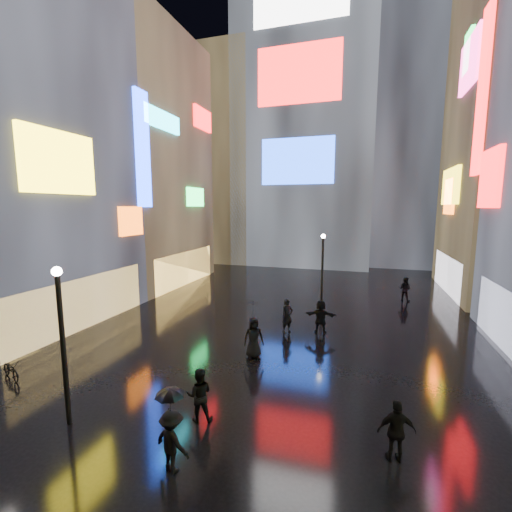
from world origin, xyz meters
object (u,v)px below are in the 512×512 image
at_px(lamp_near, 62,337).
at_px(lamp_far, 322,267).
at_px(bicycle, 11,369).
at_px(pedestrian_3, 397,431).

height_order(lamp_near, lamp_far, same).
height_order(lamp_far, bicycle, lamp_far).
height_order(lamp_near, bicycle, lamp_near).
bearing_deg(bicycle, lamp_near, -89.48).
bearing_deg(lamp_far, lamp_near, -112.65).
height_order(pedestrian_3, bicycle, pedestrian_3).
xyz_separation_m(pedestrian_3, bicycle, (-14.69, 0.23, -0.49)).
relative_size(lamp_near, pedestrian_3, 2.92).
xyz_separation_m(lamp_near, bicycle, (-4.65, 1.62, -2.54)).
xyz_separation_m(lamp_far, pedestrian_3, (3.64, -13.92, -2.05)).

